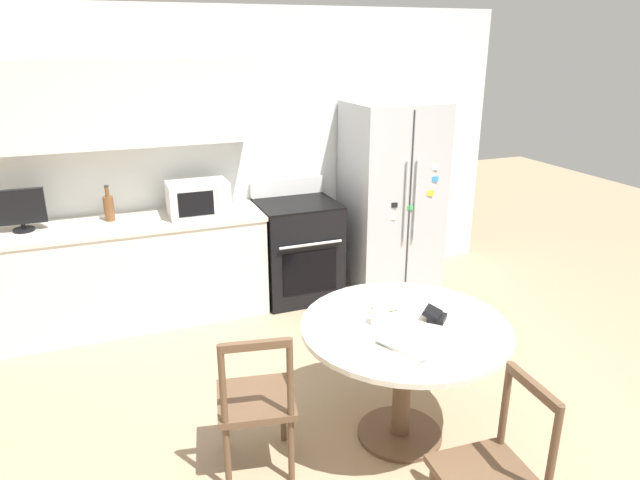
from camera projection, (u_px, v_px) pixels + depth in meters
name	position (u px, v px, depth m)	size (l,w,h in m)	color
ground_plane	(361.00, 456.00, 3.35)	(14.00, 14.00, 0.00)	#9E8466
back_wall	(209.00, 143.00, 5.04)	(5.20, 0.44, 2.60)	silver
kitchen_counter	(132.00, 272.00, 4.84)	(2.26, 0.64, 0.90)	silver
refrigerator	(391.00, 196.00, 5.48)	(0.84, 0.73, 1.78)	#B2B5BA
oven_range	(298.00, 249.00, 5.32)	(0.70, 0.68, 1.08)	black
microwave	(198.00, 198.00, 4.83)	(0.50, 0.35, 0.29)	white
countertop_tv	(20.00, 209.00, 4.40)	(0.37, 0.16, 0.34)	black
counter_bottle	(109.00, 207.00, 4.68)	(0.08, 0.08, 0.30)	brown
dining_table	(404.00, 347.00, 3.33)	(1.21, 1.21, 0.77)	beige
dining_chair_near	(492.00, 476.00, 2.60)	(0.45, 0.45, 0.90)	brown
dining_chair_left	(256.00, 402.00, 3.13)	(0.49, 0.49, 0.90)	brown
candle_glass	(378.00, 319.00, 3.28)	(0.09, 0.09, 0.08)	silver
folded_napkin	(385.00, 308.00, 3.42)	(0.17, 0.06, 0.05)	beige
wallet	(435.00, 315.00, 3.33)	(0.17, 0.17, 0.07)	black
mail_stack	(410.00, 344.00, 3.05)	(0.33, 0.37, 0.02)	white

